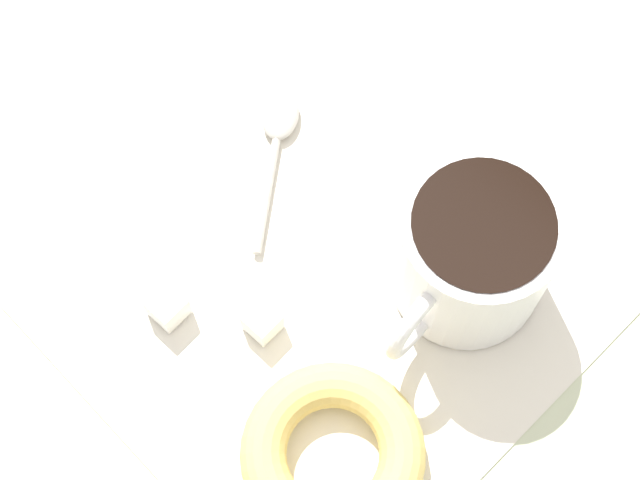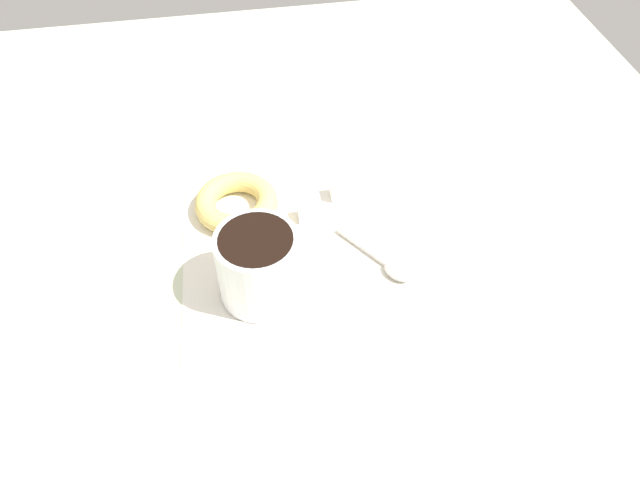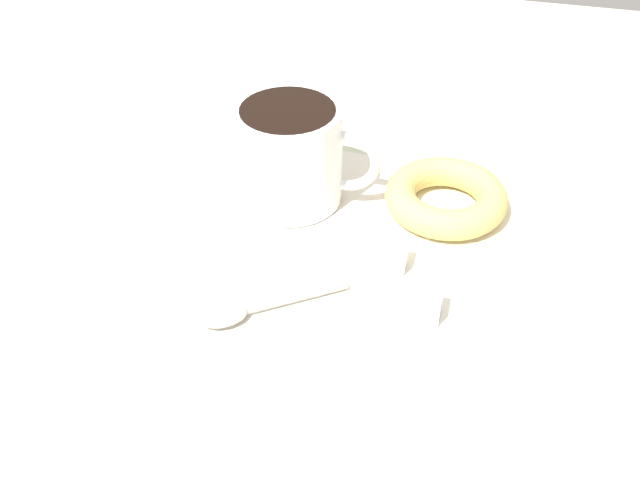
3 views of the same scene
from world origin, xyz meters
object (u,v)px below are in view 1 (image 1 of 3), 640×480
at_px(donut, 333,453).
at_px(sugar_cube, 168,307).
at_px(coffee_cup, 472,254).
at_px(spoon, 277,134).
at_px(sugar_cube_extra, 263,322).

distance_m(donut, sugar_cube, 0.13).
bearing_deg(sugar_cube, donut, 91.13).
xyz_separation_m(coffee_cup, spoon, (0.01, -0.15, -0.04)).
relative_size(donut, sugar_cube, 5.27).
distance_m(donut, sugar_cube_extra, 0.09).
xyz_separation_m(coffee_cup, donut, (0.13, 0.02, -0.03)).
height_order(coffee_cup, donut, coffee_cup).
bearing_deg(sugar_cube, sugar_cube_extra, 123.69).
bearing_deg(donut, sugar_cube_extra, -109.29).
bearing_deg(donut, spoon, -127.49).
bearing_deg(donut, sugar_cube, -88.87).
height_order(spoon, sugar_cube, sugar_cube).
bearing_deg(sugar_cube, coffee_cup, 139.36).
bearing_deg(sugar_cube_extra, spoon, -140.02).
relative_size(spoon, sugar_cube_extra, 5.49).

